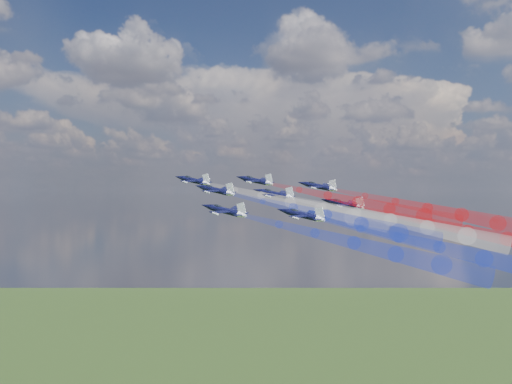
% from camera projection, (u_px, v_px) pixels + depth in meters
% --- Properties ---
extents(jet_lead, '(14.41, 12.64, 6.28)m').
position_uv_depth(jet_lead, '(194.00, 181.00, 149.19)').
color(jet_lead, black).
extents(trail_lead, '(46.69, 16.75, 12.87)m').
position_uv_depth(trail_lead, '(290.00, 202.00, 133.62)').
color(trail_lead, white).
extents(jet_inner_left, '(14.41, 12.64, 6.28)m').
position_uv_depth(jet_inner_left, '(216.00, 190.00, 135.66)').
color(jet_inner_left, black).
extents(trail_inner_left, '(46.69, 16.75, 12.87)m').
position_uv_depth(trail_inner_left, '(326.00, 216.00, 120.09)').
color(trail_inner_left, '#1A32E1').
extents(jet_inner_right, '(14.41, 12.64, 6.28)m').
position_uv_depth(jet_inner_right, '(256.00, 181.00, 151.16)').
color(jet_inner_right, black).
extents(trail_inner_right, '(46.69, 16.75, 12.87)m').
position_uv_depth(trail_inner_right, '(358.00, 202.00, 135.58)').
color(trail_inner_right, red).
extents(jet_outer_left, '(14.41, 12.64, 6.28)m').
position_uv_depth(jet_outer_left, '(225.00, 211.00, 119.35)').
color(jet_outer_left, black).
extents(trail_outer_left, '(46.69, 16.75, 12.87)m').
position_uv_depth(trail_outer_left, '(354.00, 243.00, 103.77)').
color(trail_outer_left, '#1A32E1').
extents(jet_center_third, '(14.41, 12.64, 6.28)m').
position_uv_depth(jet_center_third, '(275.00, 194.00, 137.89)').
color(jet_center_third, black).
extents(trail_center_third, '(46.69, 16.75, 12.87)m').
position_uv_depth(trail_center_third, '(390.00, 220.00, 122.31)').
color(trail_center_third, white).
extents(jet_outer_right, '(14.41, 12.64, 6.28)m').
position_uv_depth(jet_outer_right, '(319.00, 186.00, 151.80)').
color(jet_outer_right, black).
extents(trail_outer_right, '(46.69, 16.75, 12.87)m').
position_uv_depth(trail_outer_right, '(427.00, 208.00, 136.22)').
color(trail_outer_right, red).
extents(jet_rear_left, '(14.41, 12.64, 6.28)m').
position_uv_depth(jet_rear_left, '(302.00, 215.00, 121.67)').
color(jet_rear_left, black).
extents(trail_rear_left, '(46.69, 16.75, 12.87)m').
position_uv_depth(trail_rear_left, '(440.00, 247.00, 106.09)').
color(trail_rear_left, '#1A32E1').
extents(jet_rear_right, '(14.41, 12.64, 6.28)m').
position_uv_depth(jet_rear_right, '(344.00, 204.00, 138.60)').
color(jet_rear_right, black).
extents(trail_rear_right, '(46.69, 16.75, 12.87)m').
position_uv_depth(trail_rear_right, '(468.00, 231.00, 123.02)').
color(trail_rear_right, red).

